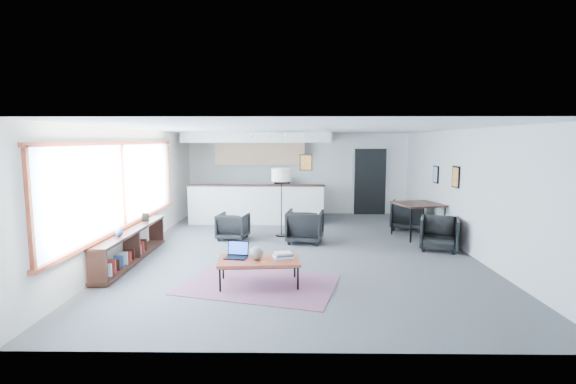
{
  "coord_description": "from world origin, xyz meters",
  "views": [
    {
      "loc": [
        -0.15,
        -8.89,
        2.35
      ],
      "look_at": [
        -0.27,
        0.4,
        1.21
      ],
      "focal_mm": 26.0,
      "sensor_mm": 36.0,
      "label": 1
    }
  ],
  "objects_px": {
    "ceramic_pot": "(256,253)",
    "floor_lamp": "(281,177)",
    "armchair_left": "(233,225)",
    "dining_chair_far": "(407,216)",
    "armchair_right": "(305,225)",
    "laptop": "(237,253)",
    "book_stack": "(283,255)",
    "dining_chair_near": "(439,235)",
    "microwave": "(282,181)",
    "dining_table": "(418,206)",
    "coffee_table": "(259,261)"
  },
  "relations": [
    {
      "from": "ceramic_pot",
      "to": "floor_lamp",
      "type": "relative_size",
      "value": 0.13
    },
    {
      "from": "armchair_left",
      "to": "dining_chair_far",
      "type": "xyz_separation_m",
      "value": [
        4.49,
        1.2,
        0.01
      ]
    },
    {
      "from": "armchair_right",
      "to": "dining_chair_far",
      "type": "relative_size",
      "value": 1.16
    },
    {
      "from": "laptop",
      "to": "armchair_left",
      "type": "distance_m",
      "value": 3.1
    },
    {
      "from": "floor_lamp",
      "to": "ceramic_pot",
      "type": "bearing_deg",
      "value": -94.85
    },
    {
      "from": "armchair_left",
      "to": "book_stack",
      "type": "bearing_deg",
      "value": 122.77
    },
    {
      "from": "dining_chair_near",
      "to": "book_stack",
      "type": "bearing_deg",
      "value": -127.47
    },
    {
      "from": "book_stack",
      "to": "dining_chair_far",
      "type": "xyz_separation_m",
      "value": [
        3.21,
        4.3,
        -0.12
      ]
    },
    {
      "from": "armchair_left",
      "to": "floor_lamp",
      "type": "bearing_deg",
      "value": -151.71
    },
    {
      "from": "floor_lamp",
      "to": "microwave",
      "type": "xyz_separation_m",
      "value": [
        -0.06,
        2.88,
        -0.36
      ]
    },
    {
      "from": "dining_table",
      "to": "dining_chair_near",
      "type": "distance_m",
      "value": 1.29
    },
    {
      "from": "laptop",
      "to": "armchair_right",
      "type": "bearing_deg",
      "value": 76.12
    },
    {
      "from": "coffee_table",
      "to": "dining_chair_near",
      "type": "bearing_deg",
      "value": 26.37
    },
    {
      "from": "armchair_right",
      "to": "armchair_left",
      "type": "bearing_deg",
      "value": -0.1
    },
    {
      "from": "coffee_table",
      "to": "ceramic_pot",
      "type": "relative_size",
      "value": 6.16
    },
    {
      "from": "coffee_table",
      "to": "microwave",
      "type": "xyz_separation_m",
      "value": [
        0.21,
        6.43,
        0.7
      ]
    },
    {
      "from": "armchair_left",
      "to": "laptop",
      "type": "bearing_deg",
      "value": 109.84
    },
    {
      "from": "coffee_table",
      "to": "laptop",
      "type": "relative_size",
      "value": 3.44
    },
    {
      "from": "coffee_table",
      "to": "ceramic_pot",
      "type": "distance_m",
      "value": 0.15
    },
    {
      "from": "ceramic_pot",
      "to": "laptop",
      "type": "bearing_deg",
      "value": 155.75
    },
    {
      "from": "coffee_table",
      "to": "floor_lamp",
      "type": "relative_size",
      "value": 0.82
    },
    {
      "from": "microwave",
      "to": "armchair_left",
      "type": "bearing_deg",
      "value": -110.41
    },
    {
      "from": "laptop",
      "to": "armchair_right",
      "type": "height_order",
      "value": "armchair_right"
    },
    {
      "from": "dining_table",
      "to": "laptop",
      "type": "bearing_deg",
      "value": -140.02
    },
    {
      "from": "laptop",
      "to": "coffee_table",
      "type": "bearing_deg",
      "value": -8.14
    },
    {
      "from": "laptop",
      "to": "dining_chair_far",
      "type": "height_order",
      "value": "dining_chair_far"
    },
    {
      "from": "microwave",
      "to": "dining_table",
      "type": "bearing_deg",
      "value": -43.25
    },
    {
      "from": "coffee_table",
      "to": "dining_chair_far",
      "type": "bearing_deg",
      "value": 45.78
    },
    {
      "from": "dining_table",
      "to": "coffee_table",
      "type": "bearing_deg",
      "value": -136.21
    },
    {
      "from": "laptop",
      "to": "floor_lamp",
      "type": "relative_size",
      "value": 0.24
    },
    {
      "from": "armchair_right",
      "to": "coffee_table",
      "type": "bearing_deg",
      "value": 83.25
    },
    {
      "from": "armchair_right",
      "to": "dining_chair_far",
      "type": "xyz_separation_m",
      "value": [
        2.77,
        1.48,
        -0.06
      ]
    },
    {
      "from": "ceramic_pot",
      "to": "dining_chair_near",
      "type": "height_order",
      "value": "dining_chair_near"
    },
    {
      "from": "ceramic_pot",
      "to": "armchair_right",
      "type": "relative_size",
      "value": 0.27
    },
    {
      "from": "coffee_table",
      "to": "ceramic_pot",
      "type": "bearing_deg",
      "value": -144.96
    },
    {
      "from": "coffee_table",
      "to": "dining_chair_near",
      "type": "height_order",
      "value": "dining_chair_near"
    },
    {
      "from": "coffee_table",
      "to": "floor_lamp",
      "type": "distance_m",
      "value": 3.72
    },
    {
      "from": "book_stack",
      "to": "armchair_left",
      "type": "distance_m",
      "value": 3.35
    },
    {
      "from": "ceramic_pot",
      "to": "book_stack",
      "type": "relative_size",
      "value": 0.6
    },
    {
      "from": "book_stack",
      "to": "armchair_right",
      "type": "distance_m",
      "value": 2.85
    },
    {
      "from": "book_stack",
      "to": "coffee_table",
      "type": "bearing_deg",
      "value": -168.78
    },
    {
      "from": "coffee_table",
      "to": "armchair_right",
      "type": "xyz_separation_m",
      "value": [
        0.83,
        2.89,
        0.02
      ]
    },
    {
      "from": "dining_chair_far",
      "to": "dining_chair_near",
      "type": "bearing_deg",
      "value": 112.32
    },
    {
      "from": "dining_table",
      "to": "dining_chair_far",
      "type": "bearing_deg",
      "value": 89.59
    },
    {
      "from": "armchair_left",
      "to": "floor_lamp",
      "type": "height_order",
      "value": "floor_lamp"
    },
    {
      "from": "floor_lamp",
      "to": "dining_chair_far",
      "type": "xyz_separation_m",
      "value": [
        3.34,
        0.83,
        -1.1
      ]
    },
    {
      "from": "dining_chair_near",
      "to": "microwave",
      "type": "relative_size",
      "value": 1.34
    },
    {
      "from": "armchair_left",
      "to": "floor_lamp",
      "type": "relative_size",
      "value": 0.41
    },
    {
      "from": "coffee_table",
      "to": "armchair_right",
      "type": "height_order",
      "value": "armchair_right"
    },
    {
      "from": "laptop",
      "to": "dining_table",
      "type": "height_order",
      "value": "dining_table"
    }
  ]
}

